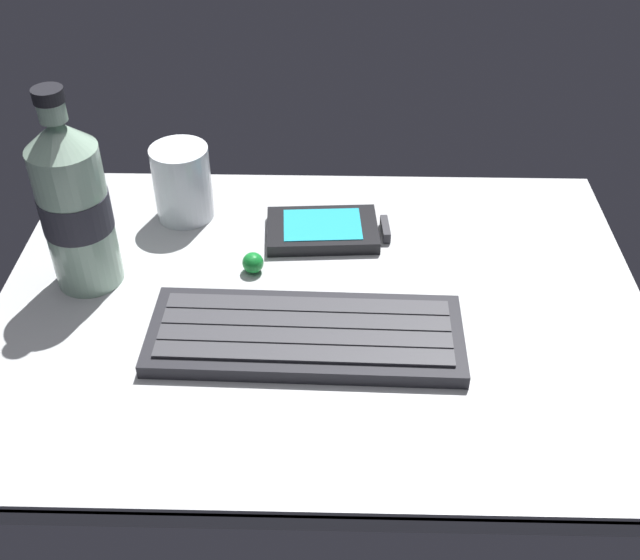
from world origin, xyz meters
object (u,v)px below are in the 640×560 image
(handheld_device, at_px, (328,230))
(keyboard, at_px, (306,334))
(trackball_mouse, at_px, (253,263))
(water_bottle, at_px, (74,204))
(juice_cup, at_px, (183,185))

(handheld_device, bearing_deg, keyboard, -96.36)
(keyboard, height_order, trackball_mouse, trackball_mouse)
(trackball_mouse, bearing_deg, water_bottle, -174.72)
(handheld_device, xyz_separation_m, water_bottle, (-0.24, -0.08, 0.08))
(trackball_mouse, bearing_deg, juice_cup, 130.03)
(keyboard, xyz_separation_m, handheld_device, (0.02, 0.17, -0.00))
(handheld_device, relative_size, trackball_mouse, 5.97)
(keyboard, xyz_separation_m, trackball_mouse, (-0.06, 0.10, 0.00))
(juice_cup, distance_m, trackball_mouse, 0.14)
(keyboard, distance_m, handheld_device, 0.17)
(handheld_device, bearing_deg, trackball_mouse, -139.64)
(keyboard, bearing_deg, handheld_device, 83.64)
(keyboard, height_order, water_bottle, water_bottle)
(juice_cup, height_order, water_bottle, water_bottle)
(water_bottle, distance_m, trackball_mouse, 0.18)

